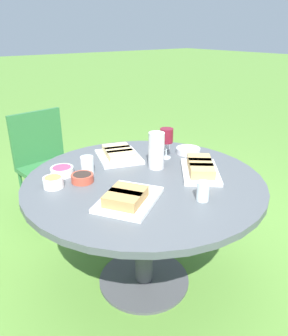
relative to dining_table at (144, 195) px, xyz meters
name	(u,v)px	position (x,y,z in m)	size (l,w,h in m)	color
ground_plane	(144,280)	(0.00, 0.00, -0.61)	(40.00, 40.00, 0.00)	#5B8C38
dining_table	(144,195)	(0.00, 0.00, 0.00)	(1.32, 1.32, 0.72)	#4C4C51
chair_near_left	(46,158)	(1.12, 0.13, -0.09)	(0.47, 0.49, 0.89)	#2D6B38
water_pitcher	(156,150)	(0.07, -0.15, 0.22)	(0.10, 0.09, 0.22)	silver
wine_glass	(167,136)	(0.16, -0.30, 0.25)	(0.08, 0.08, 0.20)	silver
platter_bread_main	(119,154)	(0.34, -0.06, 0.14)	(0.37, 0.34, 0.06)	white
platter_charcuterie	(127,198)	(-0.18, 0.24, 0.14)	(0.39, 0.41, 0.07)	white
platter_sandwich_side	(200,168)	(-0.14, -0.30, 0.14)	(0.40, 0.38, 0.07)	white
bowl_fries	(53,182)	(0.20, 0.44, 0.14)	(0.11, 0.11, 0.06)	white
bowl_salad	(162,145)	(0.31, -0.40, 0.13)	(0.10, 0.10, 0.04)	silver
bowl_olives	(82,178)	(0.16, 0.29, 0.13)	(0.12, 0.12, 0.04)	#B74733
bowl_dip_red	(62,171)	(0.31, 0.34, 0.14)	(0.13, 0.13, 0.05)	white
bowl_dip_cream	(188,150)	(0.14, -0.47, 0.13)	(0.16, 0.16, 0.04)	silver
cup_water_near	(203,191)	(-0.38, -0.07, 0.16)	(0.06, 0.06, 0.10)	silver
cup_water_far	(87,165)	(0.25, 0.22, 0.16)	(0.07, 0.07, 0.10)	silver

